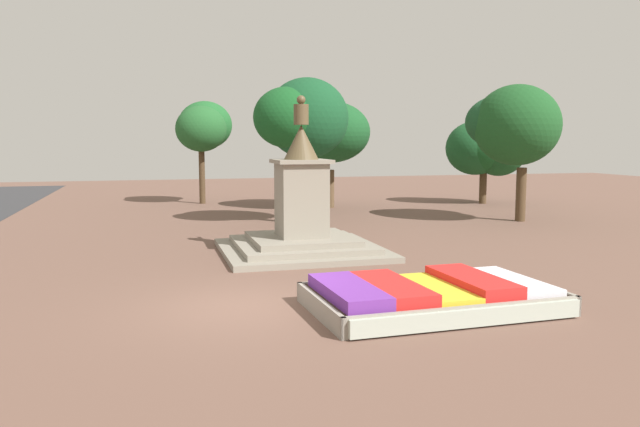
% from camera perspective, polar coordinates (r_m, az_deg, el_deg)
% --- Properties ---
extents(ground_plane, '(90.65, 90.65, 0.00)m').
position_cam_1_polar(ground_plane, '(13.67, -7.02, -8.48)').
color(ground_plane, brown).
extents(flower_planter, '(5.28, 3.27, 0.65)m').
position_cam_1_polar(flower_planter, '(13.53, 10.13, -7.46)').
color(flower_planter, '#38281C').
rests_on(flower_planter, ground_plane).
extents(statue_monument, '(5.01, 5.01, 4.96)m').
position_cam_1_polar(statue_monument, '(19.78, -1.70, -0.64)').
color(statue_monument, gray).
rests_on(statue_monument, ground_plane).
extents(park_tree_far_left, '(3.93, 4.27, 5.98)m').
position_cam_1_polar(park_tree_far_left, '(28.91, 17.21, 7.82)').
color(park_tree_far_left, '#4C3823').
rests_on(park_tree_far_left, ground_plane).
extents(park_tree_behind_statue, '(4.34, 3.83, 4.70)m').
position_cam_1_polar(park_tree_behind_statue, '(36.31, 14.96, 5.79)').
color(park_tree_behind_statue, '#4C3823').
rests_on(park_tree_behind_statue, ground_plane).
extents(park_tree_far_right, '(4.54, 5.19, 5.56)m').
position_cam_1_polar(park_tree_far_right, '(32.73, 0.35, 7.32)').
color(park_tree_far_right, brown).
rests_on(park_tree_far_right, ground_plane).
extents(park_tree_street_side, '(3.24, 3.45, 5.78)m').
position_cam_1_polar(park_tree_street_side, '(35.98, -10.62, 7.76)').
color(park_tree_street_side, '#4C3823').
rests_on(park_tree_street_side, ground_plane).
extents(park_tree_distant, '(4.19, 3.51, 6.24)m').
position_cam_1_polar(park_tree_distant, '(26.88, -1.77, 8.68)').
color(park_tree_distant, brown).
rests_on(park_tree_distant, ground_plane).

